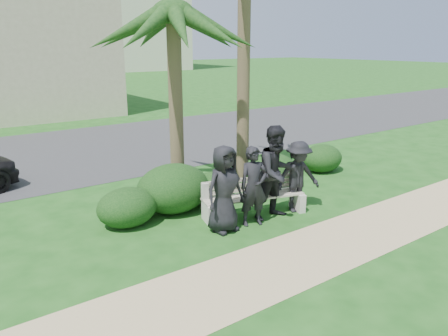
{
  "coord_description": "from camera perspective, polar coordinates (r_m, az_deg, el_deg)",
  "views": [
    {
      "loc": [
        -5.93,
        -6.45,
        3.47
      ],
      "look_at": [
        -0.5,
        1.0,
        0.84
      ],
      "focal_mm": 35.0,
      "sensor_mm": 36.0,
      "label": 1
    }
  ],
  "objects": [
    {
      "name": "park_bench",
      "position": [
        9.13,
        3.86,
        -4.15
      ],
      "size": [
        2.3,
        1.08,
        0.76
      ],
      "rotation": [
        0.0,
        0.0,
        -0.28
      ],
      "color": "#A59C8B",
      "rests_on": "ground"
    },
    {
      "name": "hedge_b",
      "position": [
        9.38,
        -6.64,
        -2.47
      ],
      "size": [
        1.62,
        1.34,
        1.05
      ],
      "primitive_type": "ellipsoid",
      "color": "black",
      "rests_on": "ground"
    },
    {
      "name": "man_c",
      "position": [
        8.86,
        6.88,
        -0.61
      ],
      "size": [
        0.95,
        0.74,
        1.93
      ],
      "primitive_type": "imported",
      "rotation": [
        0.0,
        0.0,
        -0.01
      ],
      "color": "black",
      "rests_on": "ground"
    },
    {
      "name": "hedge_f",
      "position": [
        12.56,
        12.69,
        1.35
      ],
      "size": [
        1.21,
        1.0,
        0.79
      ],
      "primitive_type": "ellipsoid",
      "color": "black",
      "rests_on": "ground"
    },
    {
      "name": "man_b",
      "position": [
        8.53,
        3.89,
        -2.41
      ],
      "size": [
        0.67,
        0.53,
        1.59
      ],
      "primitive_type": "imported",
      "rotation": [
        0.0,
        0.0,
        -0.3
      ],
      "color": "black",
      "rests_on": "ground"
    },
    {
      "name": "footpath",
      "position": [
        8.29,
        14.51,
        -9.36
      ],
      "size": [
        30.0,
        1.6,
        0.01
      ],
      "primitive_type": "cube",
      "color": "tan",
      "rests_on": "ground"
    },
    {
      "name": "man_d",
      "position": [
        9.33,
        9.63,
        -1.14
      ],
      "size": [
        1.11,
        0.82,
        1.53
      ],
      "primitive_type": "imported",
      "rotation": [
        0.0,
        0.0,
        -0.28
      ],
      "color": "black",
      "rests_on": "ground"
    },
    {
      "name": "hedge_a",
      "position": [
        8.82,
        -12.55,
        -4.89
      ],
      "size": [
        1.21,
        1.0,
        0.79
      ],
      "primitive_type": "ellipsoid",
      "color": "black",
      "rests_on": "ground"
    },
    {
      "name": "hedge_d",
      "position": [
        10.93,
        6.19,
        -0.25
      ],
      "size": [
        1.36,
        1.13,
        0.89
      ],
      "primitive_type": "ellipsoid",
      "color": "black",
      "rests_on": "ground"
    },
    {
      "name": "ground",
      "position": [
        9.42,
        6.06,
        -5.79
      ],
      "size": [
        160.0,
        160.0,
        0.0
      ],
      "primitive_type": "plane",
      "color": "#194914",
      "rests_on": "ground"
    },
    {
      "name": "man_a",
      "position": [
        8.21,
        0.04,
        -2.76
      ],
      "size": [
        0.86,
        0.59,
        1.68
      ],
      "primitive_type": "imported",
      "rotation": [
        0.0,
        0.0,
        0.07
      ],
      "color": "black",
      "rests_on": "ground"
    },
    {
      "name": "asphalt_street",
      "position": [
        16.0,
        -13.48,
        2.95
      ],
      "size": [
        160.0,
        8.0,
        0.01
      ],
      "primitive_type": "cube",
      "color": "#2D2D30",
      "rests_on": "ground"
    },
    {
      "name": "hedge_c",
      "position": [
        9.85,
        -1.41,
        -2.48
      ],
      "size": [
        1.11,
        0.92,
        0.72
      ],
      "primitive_type": "ellipsoid",
      "color": "black",
      "rests_on": "ground"
    },
    {
      "name": "stucco_bldg_right",
      "position": [
        24.94,
        -25.62,
        14.87
      ],
      "size": [
        8.4,
        8.4,
        7.3
      ],
      "color": "#B6AD88",
      "rests_on": "ground"
    },
    {
      "name": "palm_left",
      "position": [
        10.02,
        -6.67,
        19.31
      ],
      "size": [
        3.0,
        3.0,
        5.03
      ],
      "color": "brown",
      "rests_on": "ground"
    }
  ]
}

